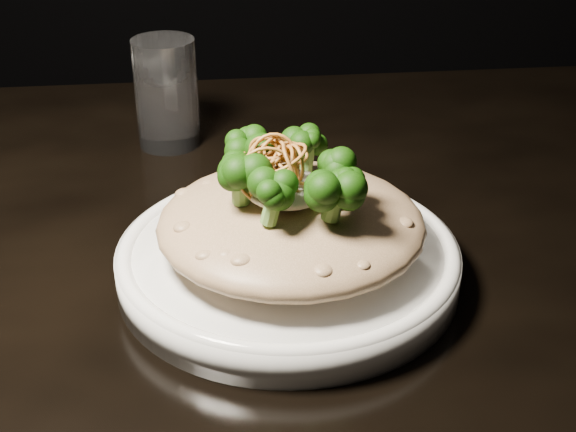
# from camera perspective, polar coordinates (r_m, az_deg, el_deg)

# --- Properties ---
(table) EXTENTS (1.10, 0.80, 0.75)m
(table) POSITION_cam_1_polar(r_m,az_deg,el_deg) (0.73, 0.68, -6.85)
(table) COLOR black
(table) RESTS_ON ground
(plate) EXTENTS (0.26, 0.26, 0.03)m
(plate) POSITION_cam_1_polar(r_m,az_deg,el_deg) (0.62, 0.00, -3.31)
(plate) COLOR white
(plate) RESTS_ON table
(risotto) EXTENTS (0.20, 0.20, 0.04)m
(risotto) POSITION_cam_1_polar(r_m,az_deg,el_deg) (0.60, 0.22, -0.52)
(risotto) COLOR brown
(risotto) RESTS_ON plate
(broccoli) EXTENTS (0.13, 0.13, 0.05)m
(broccoli) POSITION_cam_1_polar(r_m,az_deg,el_deg) (0.58, 0.21, 3.23)
(broccoli) COLOR black
(broccoli) RESTS_ON risotto
(cheese) EXTENTS (0.06, 0.06, 0.02)m
(cheese) POSITION_cam_1_polar(r_m,az_deg,el_deg) (0.59, -0.14, 1.94)
(cheese) COLOR white
(cheese) RESTS_ON risotto
(shallots) EXTENTS (0.05, 0.05, 0.03)m
(shallots) POSITION_cam_1_polar(r_m,az_deg,el_deg) (0.58, -0.36, 4.15)
(shallots) COLOR brown
(shallots) RESTS_ON cheese
(drinking_glass) EXTENTS (0.07, 0.07, 0.11)m
(drinking_glass) POSITION_cam_1_polar(r_m,az_deg,el_deg) (0.85, -8.64, 8.62)
(drinking_glass) COLOR silver
(drinking_glass) RESTS_ON table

